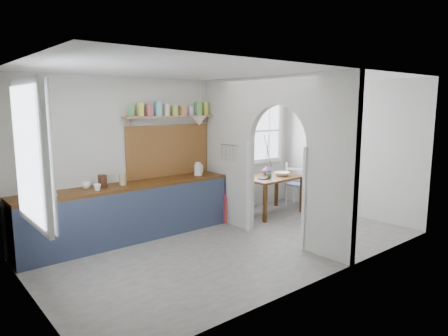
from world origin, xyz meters
TOP-DOWN VIEW (x-y plane):
  - floor at (0.00, 0.00)m, footprint 5.80×3.20m
  - ceiling at (0.00, 0.00)m, footprint 5.80×3.20m
  - walls at (0.00, 0.00)m, footprint 5.81×3.21m
  - partition at (0.70, 0.06)m, footprint 0.12×3.20m
  - kitchen_window at (-2.87, 0.00)m, footprint 0.10×1.16m
  - nook_window at (1.80, 1.56)m, footprint 1.76×0.10m
  - counter at (-1.13, 1.33)m, footprint 3.50×0.60m
  - sink at (-2.43, 1.30)m, footprint 0.40×0.40m
  - backsplash at (-0.20, 1.58)m, footprint 1.65×0.03m
  - shelf at (-0.21, 1.49)m, footprint 1.75×0.20m
  - pendant_lamp at (0.15, 1.15)m, footprint 0.26×0.26m
  - utensil_rail at (0.61, 0.90)m, footprint 0.02×0.50m
  - dining_table at (1.74, 0.92)m, footprint 1.22×0.83m
  - chair_left at (0.85, 0.90)m, footprint 0.43×0.43m
  - chair_right at (2.64, 0.98)m, footprint 0.52×0.52m
  - kettle at (0.22, 1.29)m, footprint 0.22×0.19m
  - mug_a at (-1.69, 1.18)m, footprint 0.12×0.12m
  - mug_b at (-1.76, 1.43)m, footprint 0.17×0.17m
  - knife_block at (-1.54, 1.35)m, footprint 0.10×0.13m
  - jar at (-1.22, 1.32)m, footprint 0.15×0.15m
  - towel_magenta at (0.58, 0.99)m, footprint 0.02×0.03m
  - towel_orange at (0.58, 0.94)m, footprint 0.02×0.03m
  - bowl at (1.98, 0.86)m, footprint 0.38×0.38m
  - table_cup at (1.57, 0.82)m, footprint 0.12×0.12m
  - plate at (1.45, 0.86)m, footprint 0.26×0.26m
  - vase at (1.82, 1.13)m, footprint 0.24×0.24m

SIDE VIEW (x-z plane):
  - floor at x=0.00m, z-range -0.01..0.01m
  - towel_orange at x=0.58m, z-range 0.02..0.48m
  - towel_magenta at x=0.58m, z-range -0.01..0.56m
  - dining_table at x=1.74m, z-range 0.00..0.75m
  - chair_left at x=0.85m, z-range 0.00..0.82m
  - counter at x=-1.13m, z-range 0.01..0.91m
  - chair_right at x=2.64m, z-range 0.00..0.94m
  - plate at x=1.45m, z-range 0.75..0.77m
  - bowl at x=1.98m, z-range 0.75..0.82m
  - table_cup at x=1.57m, z-range 0.75..0.85m
  - vase at x=1.82m, z-range 0.75..0.96m
  - sink at x=-2.43m, z-range 0.88..0.90m
  - mug_a at x=-1.69m, z-range 0.90..1.00m
  - mug_b at x=-1.76m, z-range 0.90..1.01m
  - jar at x=-1.22m, z-range 0.90..1.08m
  - knife_block at x=-1.54m, z-range 0.90..1.10m
  - kettle at x=0.22m, z-range 0.90..1.13m
  - walls at x=0.00m, z-range 0.00..2.60m
  - backsplash at x=-0.20m, z-range 0.90..1.80m
  - utensil_rail at x=0.61m, z-range 1.44..1.46m
  - partition at x=0.70m, z-range 0.15..2.75m
  - nook_window at x=1.80m, z-range 0.95..2.25m
  - kitchen_window at x=-2.87m, z-range 0.90..2.40m
  - pendant_lamp at x=0.15m, z-range 1.80..1.96m
  - shelf at x=-0.21m, z-range 1.91..2.12m
  - ceiling at x=0.00m, z-range 2.60..2.60m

